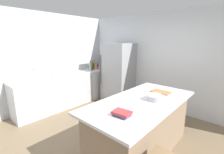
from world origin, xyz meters
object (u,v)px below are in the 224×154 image
hot_sauce_bottle (97,66)px  olive_oil_bottle (94,65)px  gin_bottle (90,67)px  cutting_board (161,92)px  flower_vase (34,75)px  whiskey_bottle (92,66)px  refrigerator (118,73)px  mixing_bowl (154,97)px  soda_bottle (101,65)px  paper_towel_roll (60,71)px  kitchen_island (141,126)px  sink_faucet (49,71)px  cookbook_stack (122,113)px  wine_bottle (103,64)px  syrup_bottle (93,66)px

hot_sauce_bottle → olive_oil_bottle: size_ratio=0.70×
gin_bottle → cutting_board: size_ratio=0.90×
flower_vase → hot_sauce_bottle: 2.10m
cutting_board → whiskey_bottle: bearing=166.7°
refrigerator → mixing_bowl: (1.93, -1.38, 0.06)m
soda_bottle → paper_towel_roll: bearing=-92.3°
kitchen_island → whiskey_bottle: size_ratio=6.56×
sink_faucet → soda_bottle: bearing=86.0°
mixing_bowl → gin_bottle: bearing=160.5°
sink_faucet → olive_oil_bottle: olive_oil_bottle is taller
hot_sauce_bottle → whiskey_bottle: (0.05, -0.28, 0.03)m
olive_oil_bottle → cookbook_stack: 3.50m
hot_sauce_bottle → kitchen_island: bearing=-29.3°
olive_oil_bottle → whiskey_bottle: size_ratio=1.00×
refrigerator → olive_oil_bottle: refrigerator is taller
paper_towel_roll → wine_bottle: wine_bottle is taller
whiskey_bottle → cutting_board: size_ratio=0.91×
hot_sauce_bottle → soda_bottle: bearing=43.1°
refrigerator → sink_faucet: bearing=-118.3°
hot_sauce_bottle → gin_bottle: gin_bottle is taller
flower_vase → mixing_bowl: (2.85, 0.74, -0.06)m
whiskey_bottle → cookbook_stack: whiskey_bottle is taller
sink_faucet → cutting_board: sink_faucet is taller
hot_sauce_bottle → cutting_board: size_ratio=0.64×
paper_towel_roll → syrup_bottle: size_ratio=1.05×
soda_bottle → hot_sauce_bottle: 0.14m
olive_oil_bottle → cookbook_stack: bearing=-35.9°
sink_faucet → flower_vase: (0.01, -0.39, -0.06)m
wine_bottle → refrigerator: bearing=-10.7°
syrup_bottle → cutting_board: syrup_bottle is taller
flower_vase → whiskey_bottle: bearing=87.6°
refrigerator → cutting_board: 2.06m
soda_bottle → kitchen_island: bearing=-31.7°
syrup_bottle → paper_towel_roll: bearing=-88.4°
whiskey_bottle → mixing_bowl: bearing=-21.2°
kitchen_island → sink_faucet: 2.80m
paper_towel_roll → cutting_board: 2.75m
wine_bottle → whiskey_bottle: (-0.02, -0.46, -0.01)m
hot_sauce_bottle → cookbook_stack: size_ratio=0.88×
paper_towel_roll → cookbook_stack: size_ratio=1.24×
kitchen_island → whiskey_bottle: whiskey_bottle is taller
whiskey_bottle → soda_bottle: bearing=83.2°
flower_vase → syrup_bottle: 1.90m
flower_vase → wine_bottle: size_ratio=0.82×
flower_vase → cookbook_stack: flower_vase is taller
refrigerator → cookbook_stack: 2.87m
refrigerator → flower_vase: 2.32m
mixing_bowl → kitchen_island: bearing=-131.9°
syrup_bottle → kitchen_island: bearing=-26.1°
kitchen_island → cookbook_stack: bearing=-81.8°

